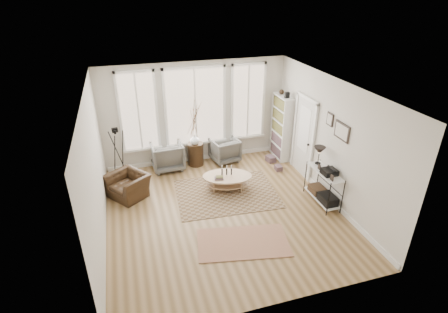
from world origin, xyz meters
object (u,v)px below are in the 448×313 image
object	(u,v)px
armchair_left	(167,156)
side_table	(195,136)
accent_chair	(128,185)
coffee_table	(227,179)
low_shelf	(323,183)
bookcase	(281,127)
armchair_right	(225,150)

from	to	relation	value
armchair_left	side_table	bearing A→B (deg)	177.45
armchair_left	accent_chair	bearing A→B (deg)	43.01
coffee_table	armchair_left	bearing A→B (deg)	129.47
side_table	low_shelf	bearing A→B (deg)	-47.92
bookcase	low_shelf	distance (m)	2.56
bookcase	accent_chair	xyz separation A→B (m)	(-4.48, -0.93, -0.66)
armchair_left	armchair_right	xyz separation A→B (m)	(1.68, -0.01, -0.05)
low_shelf	armchair_left	bearing A→B (deg)	140.19
coffee_table	side_table	bearing A→B (deg)	106.68
low_shelf	accent_chair	size ratio (longest dim) A/B	1.44
side_table	accent_chair	world-z (taller)	side_table
coffee_table	side_table	distance (m)	1.73
accent_chair	bookcase	bearing A→B (deg)	64.52
armchair_left	bookcase	bearing A→B (deg)	173.61
bookcase	accent_chair	world-z (taller)	bookcase
accent_chair	side_table	bearing A→B (deg)	83.47
bookcase	side_table	distance (m)	2.55
armchair_left	accent_chair	xyz separation A→B (m)	(-1.13, -1.15, -0.10)
low_shelf	armchair_right	size ratio (longest dim) A/B	1.70
armchair_left	low_shelf	bearing A→B (deg)	137.64
low_shelf	accent_chair	world-z (taller)	low_shelf
coffee_table	armchair_right	world-z (taller)	armchair_right
armchair_right	accent_chair	distance (m)	3.03
coffee_table	armchair_left	distance (m)	2.02
low_shelf	armchair_left	xyz separation A→B (m)	(-3.29, 2.75, -0.11)
accent_chair	armchair_left	bearing A→B (deg)	98.41
bookcase	coffee_table	distance (m)	2.54
coffee_table	armchair_right	size ratio (longest dim) A/B	1.80
bookcase	accent_chair	distance (m)	4.62
coffee_table	side_table	world-z (taller)	side_table
armchair_left	armchair_right	world-z (taller)	armchair_left
coffee_table	armchair_left	xyz separation A→B (m)	(-1.28, 1.56, 0.09)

